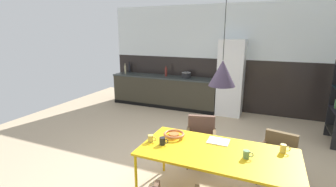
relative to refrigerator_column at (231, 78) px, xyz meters
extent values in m
plane|color=tan|center=(-0.40, -3.12, -1.01)|extent=(9.22, 9.22, 0.00)
cube|color=black|center=(-0.40, 0.36, -0.28)|extent=(6.61, 0.12, 1.47)
cube|color=silver|center=(-0.40, 0.36, 1.20)|extent=(6.61, 0.12, 1.47)
cube|color=#353125|center=(-1.95, 0.00, -0.57)|extent=(3.21, 0.60, 0.87)
cube|color=#323938|center=(-1.95, 0.00, -0.12)|extent=(3.24, 0.63, 0.04)
cube|color=black|center=(-1.95, -0.30, -0.96)|extent=(3.21, 0.01, 0.10)
cube|color=silver|center=(0.00, 0.00, 0.00)|extent=(0.66, 0.60, 2.02)
cube|color=gold|center=(0.44, -3.72, -0.28)|extent=(1.95, 0.95, 0.03)
cylinder|color=#EAAE12|center=(-0.49, -3.29, -0.65)|extent=(0.04, 0.04, 0.72)
cylinder|color=#E6B50C|center=(1.37, -3.29, -0.65)|extent=(0.04, 0.04, 0.72)
cylinder|color=#E0B30D|center=(-0.49, -4.16, -0.65)|extent=(0.04, 0.04, 0.72)
cube|color=brown|center=(1.16, -2.94, -0.62)|extent=(0.57, 0.55, 0.06)
cube|color=brown|center=(1.21, -2.75, -0.43)|extent=(0.46, 0.18, 0.32)
cube|color=brown|center=(1.38, -2.99, -0.52)|extent=(0.14, 0.41, 0.14)
cube|color=brown|center=(0.95, -2.89, -0.52)|extent=(0.14, 0.41, 0.14)
cylinder|color=black|center=(1.32, -3.17, -0.83)|extent=(0.02, 0.02, 0.36)
cylinder|color=black|center=(0.93, -3.08, -0.83)|extent=(0.02, 0.02, 0.36)
cylinder|color=black|center=(1.40, -2.80, -0.83)|extent=(0.02, 0.02, 0.36)
cylinder|color=black|center=(1.01, -2.71, -0.83)|extent=(0.02, 0.02, 0.36)
cylinder|color=black|center=(1.36, -2.98, -1.00)|extent=(0.11, 0.41, 0.02)
cylinder|color=black|center=(0.97, -2.90, -1.00)|extent=(0.11, 0.41, 0.02)
cube|color=brown|center=(-0.01, -2.87, -0.59)|extent=(0.58, 0.56, 0.06)
cube|color=brown|center=(-0.06, -2.67, -0.38)|extent=(0.46, 0.19, 0.36)
cube|color=brown|center=(0.21, -2.82, -0.49)|extent=(0.15, 0.41, 0.14)
cube|color=brown|center=(-0.22, -2.92, -0.49)|extent=(0.15, 0.41, 0.14)
cylinder|color=black|center=(0.23, -3.00, -0.81)|extent=(0.02, 0.02, 0.39)
cylinder|color=black|center=(-0.16, -3.10, -0.81)|extent=(0.02, 0.02, 0.39)
cylinder|color=black|center=(0.14, -2.64, -0.81)|extent=(0.02, 0.02, 0.39)
cylinder|color=black|center=(-0.25, -2.73, -0.81)|extent=(0.02, 0.02, 0.39)
cylinder|color=black|center=(0.19, -2.82, -1.00)|extent=(0.11, 0.41, 0.02)
cylinder|color=black|center=(-0.20, -2.92, -1.00)|extent=(0.11, 0.41, 0.02)
cylinder|color=#B2662D|center=(-0.22, -3.55, -0.23)|extent=(0.15, 0.15, 0.06)
torus|color=#B56334|center=(-0.22, -3.55, -0.21)|extent=(0.30, 0.30, 0.04)
cube|color=white|center=(0.32, -3.44, -0.26)|extent=(0.14, 0.23, 0.01)
cube|color=white|center=(0.46, -3.44, -0.26)|extent=(0.14, 0.23, 0.01)
cube|color=beige|center=(0.39, -3.44, -0.25)|extent=(0.01, 0.24, 0.00)
cylinder|color=gold|center=(-0.46, -3.81, -0.21)|extent=(0.08, 0.08, 0.10)
torus|color=gold|center=(-0.41, -3.81, -0.21)|extent=(0.07, 0.01, 0.07)
cylinder|color=#5B8456|center=(0.78, -3.76, -0.21)|extent=(0.08, 0.08, 0.10)
torus|color=#5B8456|center=(0.83, -3.76, -0.21)|extent=(0.07, 0.01, 0.07)
cylinder|color=gold|center=(1.19, -3.43, -0.21)|extent=(0.07, 0.07, 0.11)
torus|color=gold|center=(1.24, -3.43, -0.20)|extent=(0.07, 0.01, 0.07)
cylinder|color=black|center=(-0.28, -3.82, -0.21)|extent=(0.08, 0.08, 0.10)
torus|color=black|center=(-0.22, -3.82, -0.21)|extent=(0.07, 0.01, 0.07)
cylinder|color=black|center=(-1.27, 0.04, -0.02)|extent=(0.27, 0.27, 0.15)
cylinder|color=gray|center=(-1.27, 0.04, 0.06)|extent=(0.27, 0.27, 0.01)
sphere|color=black|center=(-1.27, 0.04, 0.08)|extent=(0.02, 0.02, 0.02)
cylinder|color=tan|center=(-3.29, -0.02, 0.03)|extent=(0.06, 0.06, 0.25)
cylinder|color=tan|center=(-3.29, -0.02, 0.19)|extent=(0.02, 0.02, 0.07)
cylinder|color=black|center=(-3.29, 0.23, 0.03)|extent=(0.07, 0.07, 0.26)
cylinder|color=black|center=(-3.29, 0.23, 0.20)|extent=(0.03, 0.03, 0.08)
cylinder|color=maroon|center=(-1.91, 0.04, 0.03)|extent=(0.07, 0.07, 0.25)
cylinder|color=maroon|center=(-1.91, 0.04, 0.18)|extent=(0.03, 0.03, 0.06)
cylinder|color=black|center=(0.44, -3.69, 1.38)|extent=(0.01, 0.01, 1.01)
cone|color=#382C3E|center=(0.44, -3.69, 0.72)|extent=(0.31, 0.31, 0.30)
camera|label=1|loc=(0.95, -6.51, 1.19)|focal=25.90mm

